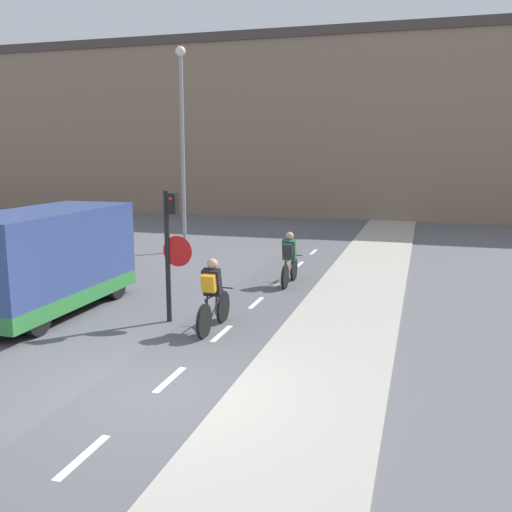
{
  "coord_description": "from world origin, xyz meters",
  "views": [
    {
      "loc": [
        3.86,
        -7.55,
        3.71
      ],
      "look_at": [
        0.0,
        5.49,
        1.2
      ],
      "focal_mm": 40.0,
      "sensor_mm": 36.0,
      "label": 1
    }
  ],
  "objects_px": {
    "traffic_light_pole": "(171,241)",
    "cyclist_far": "(289,260)",
    "cyclist_near": "(213,297)",
    "van": "(46,263)",
    "street_lamp_far": "(182,130)"
  },
  "relations": [
    {
      "from": "traffic_light_pole",
      "to": "van",
      "type": "relative_size",
      "value": 0.6
    },
    {
      "from": "street_lamp_far",
      "to": "cyclist_near",
      "type": "xyz_separation_m",
      "value": [
        4.43,
        -8.73,
        -3.73
      ]
    },
    {
      "from": "traffic_light_pole",
      "to": "street_lamp_far",
      "type": "xyz_separation_m",
      "value": [
        -3.35,
        8.36,
        2.65
      ]
    },
    {
      "from": "traffic_light_pole",
      "to": "cyclist_near",
      "type": "distance_m",
      "value": 1.57
    },
    {
      "from": "cyclist_near",
      "to": "van",
      "type": "relative_size",
      "value": 0.38
    },
    {
      "from": "cyclist_far",
      "to": "van",
      "type": "xyz_separation_m",
      "value": [
        -4.77,
        -4.26,
        0.46
      ]
    },
    {
      "from": "street_lamp_far",
      "to": "van",
      "type": "xyz_separation_m",
      "value": [
        0.24,
        -8.49,
        -3.27
      ]
    },
    {
      "from": "cyclist_near",
      "to": "van",
      "type": "xyz_separation_m",
      "value": [
        -4.19,
        0.23,
        0.45
      ]
    },
    {
      "from": "traffic_light_pole",
      "to": "cyclist_far",
      "type": "height_order",
      "value": "traffic_light_pole"
    },
    {
      "from": "cyclist_near",
      "to": "traffic_light_pole",
      "type": "bearing_deg",
      "value": 161.4
    },
    {
      "from": "street_lamp_far",
      "to": "cyclist_near",
      "type": "distance_m",
      "value": 10.47
    },
    {
      "from": "traffic_light_pole",
      "to": "cyclist_far",
      "type": "xyz_separation_m",
      "value": [
        1.66,
        4.13,
        -1.08
      ]
    },
    {
      "from": "traffic_light_pole",
      "to": "cyclist_near",
      "type": "bearing_deg",
      "value": -18.6
    },
    {
      "from": "street_lamp_far",
      "to": "cyclist_near",
      "type": "bearing_deg",
      "value": -63.08
    },
    {
      "from": "van",
      "to": "street_lamp_far",
      "type": "bearing_deg",
      "value": 91.61
    }
  ]
}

